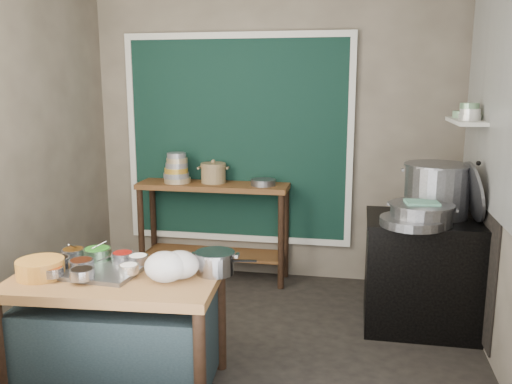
% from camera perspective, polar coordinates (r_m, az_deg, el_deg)
% --- Properties ---
extents(floor, '(3.50, 3.00, 0.02)m').
position_cam_1_polar(floor, '(4.19, -1.56, -15.63)').
color(floor, '#29241F').
rests_on(floor, ground).
extents(back_wall, '(3.50, 0.02, 2.80)m').
position_cam_1_polar(back_wall, '(5.24, 1.89, 6.00)').
color(back_wall, '#776B5B').
rests_on(back_wall, floor).
extents(left_wall, '(0.02, 3.00, 2.80)m').
position_cam_1_polar(left_wall, '(4.49, -24.27, 4.06)').
color(left_wall, '#776B5B').
rests_on(left_wall, floor).
extents(right_wall, '(0.02, 3.00, 2.80)m').
position_cam_1_polar(right_wall, '(3.80, 25.24, 2.81)').
color(right_wall, '#776B5B').
rests_on(right_wall, floor).
extents(curtain_panel, '(2.10, 0.02, 1.90)m').
position_cam_1_polar(curtain_panel, '(5.27, -1.96, 5.49)').
color(curtain_panel, black).
rests_on(curtain_panel, back_wall).
extents(curtain_frame, '(2.22, 0.03, 2.02)m').
position_cam_1_polar(curtain_frame, '(5.26, -1.98, 5.48)').
color(curtain_frame, beige).
rests_on(curtain_frame, back_wall).
extents(tile_panel, '(0.02, 1.70, 1.70)m').
position_cam_1_polar(tile_panel, '(4.30, 23.64, 9.86)').
color(tile_panel, '#B2B2AA').
rests_on(tile_panel, right_wall).
extents(soot_patch, '(0.01, 1.30, 1.30)m').
position_cam_1_polar(soot_patch, '(4.56, 22.27, -4.68)').
color(soot_patch, black).
rests_on(soot_patch, right_wall).
extents(wall_shelf, '(0.22, 0.70, 0.03)m').
position_cam_1_polar(wall_shelf, '(4.58, 21.28, 6.95)').
color(wall_shelf, beige).
rests_on(wall_shelf, right_wall).
extents(prep_table, '(1.30, 0.81, 0.75)m').
position_cam_1_polar(prep_table, '(3.57, -14.29, -14.23)').
color(prep_table, brown).
rests_on(prep_table, floor).
extents(back_counter, '(1.45, 0.40, 0.95)m').
position_cam_1_polar(back_counter, '(5.30, -4.46, -4.14)').
color(back_counter, brown).
rests_on(back_counter, floor).
extents(stove_block, '(0.90, 0.68, 0.85)m').
position_cam_1_polar(stove_block, '(4.48, 17.31, -8.29)').
color(stove_block, black).
rests_on(stove_block, floor).
extents(stove_top, '(0.92, 0.69, 0.03)m').
position_cam_1_polar(stove_top, '(4.35, 17.65, -2.83)').
color(stove_top, black).
rests_on(stove_top, stove_block).
extents(condiment_tray, '(0.61, 0.46, 0.03)m').
position_cam_1_polar(condiment_tray, '(3.53, -16.67, -7.80)').
color(condiment_tray, gray).
rests_on(condiment_tray, prep_table).
extents(condiment_bowls, '(0.62, 0.51, 0.07)m').
position_cam_1_polar(condiment_bowls, '(3.55, -17.10, -6.97)').
color(condiment_bowls, gray).
rests_on(condiment_bowls, condiment_tray).
extents(yellow_basin, '(0.35, 0.35, 0.11)m').
position_cam_1_polar(yellow_basin, '(3.53, -21.74, -7.47)').
color(yellow_basin, '#BA7D2F').
rests_on(yellow_basin, prep_table).
extents(saucepan, '(0.28, 0.28, 0.14)m').
position_cam_1_polar(saucepan, '(3.35, -4.34, -7.41)').
color(saucepan, gray).
rests_on(saucepan, prep_table).
extents(plastic_bag_a, '(0.31, 0.29, 0.18)m').
position_cam_1_polar(plastic_bag_a, '(3.24, -9.55, -7.78)').
color(plastic_bag_a, white).
rests_on(plastic_bag_a, prep_table).
extents(plastic_bag_b, '(0.28, 0.26, 0.17)m').
position_cam_1_polar(plastic_bag_b, '(3.28, -7.99, -7.59)').
color(plastic_bag_b, white).
rests_on(plastic_bag_b, prep_table).
extents(bowl_stack, '(0.26, 0.26, 0.29)m').
position_cam_1_polar(bowl_stack, '(5.26, -8.33, 2.35)').
color(bowl_stack, tan).
rests_on(bowl_stack, back_counter).
extents(utensil_cup, '(0.15, 0.15, 0.08)m').
position_cam_1_polar(utensil_cup, '(5.28, -8.66, 1.45)').
color(utensil_cup, gray).
rests_on(utensil_cup, back_counter).
extents(ceramic_crock, '(0.30, 0.30, 0.17)m').
position_cam_1_polar(ceramic_crock, '(5.21, -4.51, 1.91)').
color(ceramic_crock, olive).
rests_on(ceramic_crock, back_counter).
extents(wide_bowl, '(0.29, 0.29, 0.06)m').
position_cam_1_polar(wide_bowl, '(5.07, 0.76, 1.03)').
color(wide_bowl, gray).
rests_on(wide_bowl, back_counter).
extents(stock_pot, '(0.59, 0.59, 0.41)m').
position_cam_1_polar(stock_pot, '(4.41, 18.47, 0.21)').
color(stock_pot, gray).
rests_on(stock_pot, stove_top).
extents(pot_lid, '(0.16, 0.47, 0.45)m').
position_cam_1_polar(pot_lid, '(4.32, 21.90, 0.03)').
color(pot_lid, gray).
rests_on(pot_lid, stove_top).
extents(steamer, '(0.59, 0.59, 0.15)m').
position_cam_1_polar(steamer, '(4.13, 17.00, -2.22)').
color(steamer, gray).
rests_on(steamer, stove_top).
extents(green_cloth, '(0.25, 0.20, 0.02)m').
position_cam_1_polar(green_cloth, '(4.11, 17.07, -1.05)').
color(green_cloth, '#5C9D77').
rests_on(green_cloth, steamer).
extents(shallow_pan, '(0.59, 0.59, 0.06)m').
position_cam_1_polar(shallow_pan, '(4.08, 16.14, -3.03)').
color(shallow_pan, gray).
rests_on(shallow_pan, stove_top).
extents(shelf_bowl_stack, '(0.16, 0.16, 0.13)m').
position_cam_1_polar(shelf_bowl_stack, '(4.47, 21.60, 7.81)').
color(shelf_bowl_stack, silver).
rests_on(shelf_bowl_stack, wall_shelf).
extents(shelf_bowl_green, '(0.20, 0.20, 0.06)m').
position_cam_1_polar(shelf_bowl_green, '(4.77, 20.90, 7.64)').
color(shelf_bowl_green, gray).
rests_on(shelf_bowl_green, wall_shelf).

